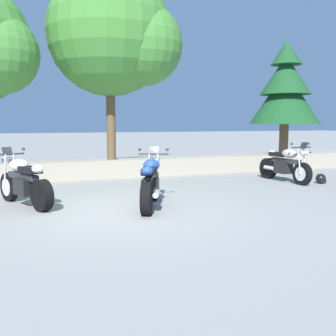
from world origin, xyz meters
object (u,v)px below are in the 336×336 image
object	(u,v)px
leafy_tree_mid_left	(116,36)
motorcycle_white_near_left	(24,182)
motorcycle_silver_far_right	(285,165)
pine_tree_mid_right	(285,89)
rider_helmet	(321,179)
motorcycle_blue_centre	(151,183)

from	to	relation	value
leafy_tree_mid_left	motorcycle_white_near_left	bearing A→B (deg)	-129.02
motorcycle_silver_far_right	leafy_tree_mid_left	bearing A→B (deg)	147.96
pine_tree_mid_right	leafy_tree_mid_left	bearing A→B (deg)	-179.44
motorcycle_silver_far_right	rider_helmet	world-z (taller)	motorcycle_silver_far_right
motorcycle_white_near_left	motorcycle_blue_centre	size ratio (longest dim) A/B	1.00
motorcycle_white_near_left	motorcycle_silver_far_right	xyz separation A→B (m)	(7.10, 0.82, 0.00)
rider_helmet	motorcycle_blue_centre	bearing A→B (deg)	-167.65
motorcycle_white_near_left	pine_tree_mid_right	bearing A→B (deg)	21.30
motorcycle_white_near_left	rider_helmet	world-z (taller)	motorcycle_white_near_left
motorcycle_white_near_left	pine_tree_mid_right	size ratio (longest dim) A/B	0.47
rider_helmet	motorcycle_white_near_left	bearing A→B (deg)	-178.82
motorcycle_white_near_left	motorcycle_silver_far_right	world-z (taller)	same
motorcycle_blue_centre	leafy_tree_mid_left	size ratio (longest dim) A/B	0.34
motorcycle_blue_centre	leafy_tree_mid_left	bearing A→B (deg)	84.64
motorcycle_white_near_left	leafy_tree_mid_left	xyz separation A→B (m)	(2.83, 3.49, 3.81)
motorcycle_silver_far_right	rider_helmet	xyz separation A→B (m)	(0.73, -0.66, -0.35)
rider_helmet	leafy_tree_mid_left	xyz separation A→B (m)	(-5.00, 3.33, 4.16)
motorcycle_blue_centre	motorcycle_silver_far_right	bearing A→B (deg)	21.45
leafy_tree_mid_left	motorcycle_blue_centre	bearing A→B (deg)	-95.36
motorcycle_white_near_left	pine_tree_mid_right	xyz separation A→B (m)	(9.11, 3.55, 2.42)
motorcycle_white_near_left	motorcycle_silver_far_right	size ratio (longest dim) A/B	0.94
motorcycle_blue_centre	rider_helmet	world-z (taller)	motorcycle_blue_centre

